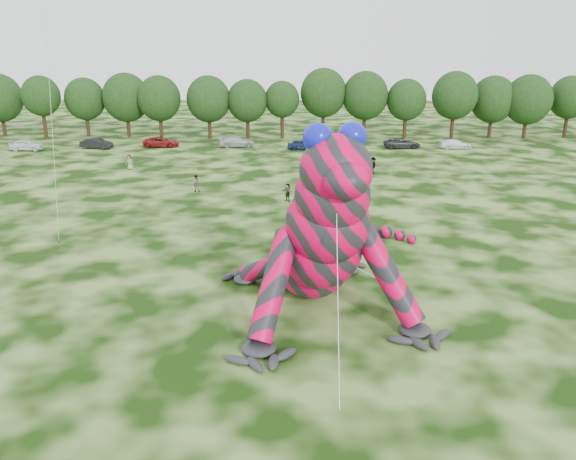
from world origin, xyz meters
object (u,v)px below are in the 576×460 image
at_px(spectator_5, 287,192).
at_px(spectator_2, 373,165).
at_px(tree_5, 127,105).
at_px(tree_4, 86,107).
at_px(tree_15, 527,107).
at_px(tree_6, 160,107).
at_px(tree_14, 492,107).
at_px(tree_12, 406,109).
at_px(spectator_4, 130,162).
at_px(tree_11, 365,105).
at_px(car_5, 333,146).
at_px(car_2, 161,142).
at_px(car_3, 236,142).
at_px(tree_16, 569,107).
at_px(tree_8, 247,109).
at_px(car_6, 402,143).
at_px(tree_7, 209,107).
at_px(tree_10, 323,103).
at_px(car_7, 455,144).
at_px(tree_2, 1,105).
at_px(spectator_1, 196,183).
at_px(car_4, 302,145).
at_px(car_0, 26,145).
at_px(tree_13, 454,105).
at_px(inflatable_gecko, 306,204).
at_px(car_1, 97,143).
at_px(tree_3, 42,107).

distance_m(spectator_5, spectator_2, 15.24).
bearing_deg(spectator_5, tree_5, 176.81).
relative_size(tree_4, tree_15, 0.94).
height_order(tree_6, tree_14, tree_6).
distance_m(tree_12, tree_14, 13.49).
relative_size(spectator_2, spectator_4, 1.06).
distance_m(tree_11, car_5, 13.40).
xyz_separation_m(car_2, car_3, (10.67, 0.06, 0.04)).
height_order(tree_6, spectator_5, tree_6).
relative_size(car_2, spectator_5, 3.01).
height_order(tree_16, spectator_2, tree_16).
bearing_deg(spectator_2, tree_8, -158.76).
height_order(car_2, car_3, car_3).
bearing_deg(spectator_5, car_6, 113.99).
distance_m(tree_5, tree_7, 13.15).
distance_m(tree_10, spectator_5, 38.73).
distance_m(car_7, spectator_5, 36.22).
height_order(tree_2, tree_6, tree_2).
distance_m(tree_4, tree_6, 12.26).
relative_size(tree_8, tree_10, 0.85).
bearing_deg(spectator_1, car_4, -116.35).
xyz_separation_m(car_0, spectator_4, (17.68, -12.12, 0.12)).
xyz_separation_m(tree_8, tree_13, (31.35, 0.14, 0.59)).
height_order(tree_2, car_4, tree_2).
bearing_deg(inflatable_gecko, tree_6, 96.73).
bearing_deg(car_1, tree_12, -66.59).
bearing_deg(car_3, tree_10, -65.00).
bearing_deg(car_2, tree_15, -83.64).
distance_m(tree_3, tree_8, 31.50).
bearing_deg(spectator_1, tree_6, -73.91).
height_order(car_7, spectator_5, spectator_5).
height_order(tree_13, car_2, tree_13).
xyz_separation_m(car_0, car_3, (28.48, 3.24, -0.01)).
xyz_separation_m(tree_6, tree_16, (63.01, 2.69, -0.06)).
bearing_deg(tree_11, inflatable_gecko, -99.80).
height_order(spectator_5, spectator_2, spectator_2).
bearing_deg(car_0, tree_8, -71.77).
relative_size(car_5, car_7, 0.87).
height_order(tree_8, car_6, tree_8).
distance_m(tree_3, spectator_2, 53.79).
bearing_deg(tree_10, car_6, -42.81).
bearing_deg(tree_13, tree_15, 3.25).
relative_size(car_7, spectator_2, 2.39).
xyz_separation_m(tree_15, spectator_1, (-45.01, -34.04, -3.96)).
distance_m(inflatable_gecko, tree_12, 59.18).
bearing_deg(tree_2, spectator_5, -40.11).
height_order(tree_16, car_3, tree_16).
distance_m(tree_13, car_3, 33.54).
bearing_deg(tree_5, car_3, -26.96).
xyz_separation_m(tree_7, tree_8, (5.86, 0.18, -0.27)).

